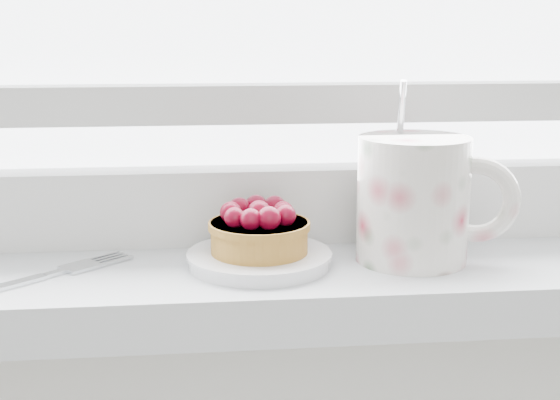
{
  "coord_description": "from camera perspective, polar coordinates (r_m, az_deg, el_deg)",
  "views": [
    {
      "loc": [
        -0.09,
        1.25,
        1.14
      ],
      "look_at": [
        -0.03,
        1.88,
        1.0
      ],
      "focal_mm": 50.0,
      "sensor_mm": 36.0,
      "label": 1
    }
  ],
  "objects": [
    {
      "name": "saucer",
      "position": [
        0.67,
        -1.52,
        -4.33
      ],
      "size": [
        0.12,
        0.12,
        0.01
      ],
      "primitive_type": "cylinder",
      "color": "silver",
      "rests_on": "windowsill"
    },
    {
      "name": "raspberry_tart",
      "position": [
        0.66,
        -1.54,
        -2.18
      ],
      "size": [
        0.09,
        0.09,
        0.05
      ],
      "color": "#926020",
      "rests_on": "saucer"
    },
    {
      "name": "floral_mug",
      "position": [
        0.68,
        10.01,
        0.23
      ],
      "size": [
        0.15,
        0.12,
        0.16
      ],
      "color": "silver",
      "rests_on": "windowsill"
    },
    {
      "name": "fork",
      "position": [
        0.66,
        -18.12,
        -5.66
      ],
      "size": [
        0.16,
        0.14,
        0.0
      ],
      "color": "silver",
      "rests_on": "windowsill"
    }
  ]
}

